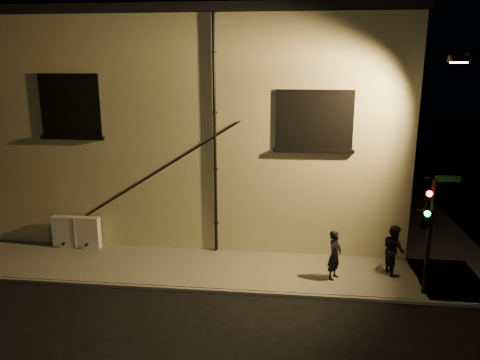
# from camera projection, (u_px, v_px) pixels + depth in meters

# --- Properties ---
(ground) EXTENTS (90.00, 90.00, 0.00)m
(ground) POSITION_uv_depth(u_px,v_px,m) (259.00, 294.00, 14.28)
(ground) COLOR black
(sidewalk) EXTENTS (21.00, 16.00, 0.12)m
(sidewalk) POSITION_uv_depth(u_px,v_px,m) (298.00, 241.00, 18.36)
(sidewalk) COLOR slate
(sidewalk) RESTS_ON ground
(building) EXTENTS (16.20, 12.23, 8.80)m
(building) POSITION_uv_depth(u_px,v_px,m) (211.00, 116.00, 22.20)
(building) COLOR beige
(building) RESTS_ON ground
(utility_cabinet) EXTENTS (1.80, 0.30, 1.19)m
(utility_cabinet) POSITION_uv_depth(u_px,v_px,m) (76.00, 232.00, 17.49)
(utility_cabinet) COLOR silver
(utility_cabinet) RESTS_ON sidewalk
(pedestrian_a) EXTENTS (0.63, 0.70, 1.60)m
(pedestrian_a) POSITION_uv_depth(u_px,v_px,m) (335.00, 255.00, 14.87)
(pedestrian_a) COLOR black
(pedestrian_a) RESTS_ON sidewalk
(pedestrian_b) EXTENTS (0.83, 0.95, 1.65)m
(pedestrian_b) POSITION_uv_depth(u_px,v_px,m) (394.00, 249.00, 15.26)
(pedestrian_b) COLOR black
(pedestrian_b) RESTS_ON sidewalk
(traffic_signal) EXTENTS (1.40, 2.16, 3.65)m
(traffic_signal) POSITION_uv_depth(u_px,v_px,m) (425.00, 216.00, 13.42)
(traffic_signal) COLOR black
(traffic_signal) RESTS_ON sidewalk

